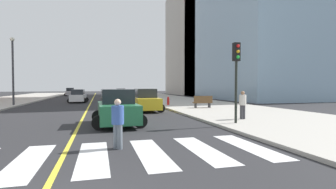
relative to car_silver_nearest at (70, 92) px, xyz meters
name	(u,v)px	position (x,y,z in m)	size (l,w,h in m)	color
sidewalk_kerb_east	(211,107)	(17.41, -37.12, -0.77)	(10.00, 120.00, 0.15)	#B2ADA3
crosswalk_paint	(62,159)	(5.21, -53.12, -0.84)	(13.50, 4.00, 0.01)	silver
lane_divider_paint	(92,99)	(5.21, -17.12, -0.84)	(0.16, 80.00, 0.01)	yellow
parking_garage_concrete	(211,42)	(34.13, -0.38, 12.53)	(18.00, 24.00, 26.76)	#B2ADA3
car_silver_nearest	(70,92)	(0.00, 0.00, 0.00)	(2.65, 4.13, 1.81)	#B7B7BC
car_green_second	(117,108)	(7.29, -46.68, 0.09)	(2.87, 4.54, 2.01)	#236B42
car_white_third	(78,96)	(3.61, -25.44, -0.03)	(2.57, 4.00, 1.75)	silver
car_gray_fourth	(121,93)	(10.31, -11.51, -0.03)	(2.52, 3.95, 1.74)	slate
car_yellow_fifth	(146,101)	(10.21, -39.33, 0.07)	(2.76, 4.39, 1.95)	gold
traffic_light_near_corner	(236,66)	(13.58, -48.67, 2.41)	(0.36, 0.41, 4.40)	black
park_bench	(203,102)	(15.69, -38.92, -0.16)	(1.84, 0.70, 1.12)	brown
pedestrian_crossing	(118,121)	(6.93, -52.26, 0.11)	(0.43, 0.43, 1.74)	slate
pedestrian_waiting_east	(243,104)	(14.84, -47.25, 0.26)	(0.43, 0.43, 1.73)	#38383D
fire_hydrant	(168,101)	(13.55, -34.42, -0.27)	(0.26, 0.26, 0.89)	red
street_lamp	(13,65)	(-2.59, -30.47, 3.59)	(0.44, 0.44, 7.25)	#38383D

